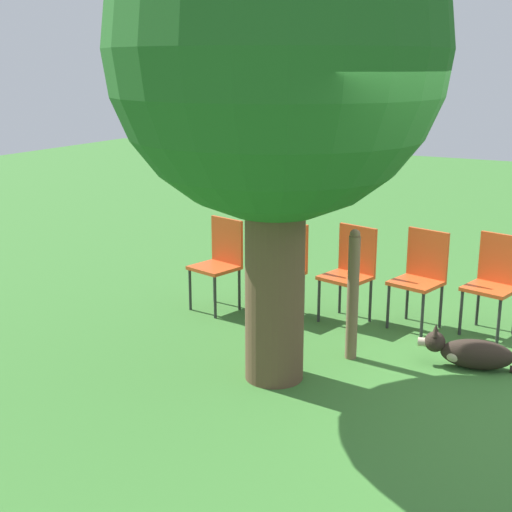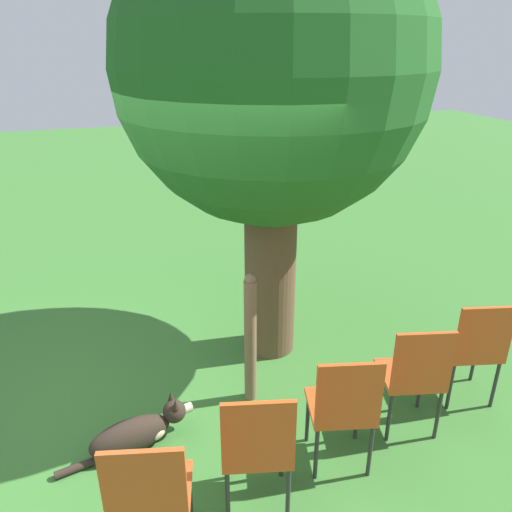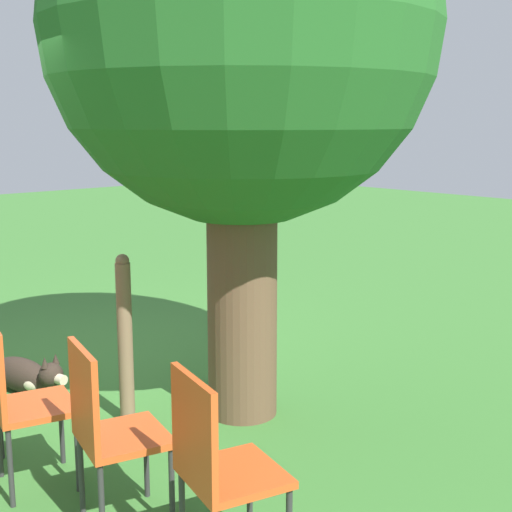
{
  "view_description": "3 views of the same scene",
  "coord_description": "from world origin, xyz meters",
  "px_view_note": "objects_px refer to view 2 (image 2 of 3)",
  "views": [
    {
      "loc": [
        -5.25,
        -1.23,
        2.54
      ],
      "look_at": [
        -0.45,
        1.35,
        1.07
      ],
      "focal_mm": 50.0,
      "sensor_mm": 36.0,
      "label": 1
    },
    {
      "loc": [
        3.69,
        -0.22,
        2.85
      ],
      "look_at": [
        -0.39,
        1.13,
        0.98
      ],
      "focal_mm": 35.0,
      "sensor_mm": 36.0,
      "label": 2
    },
    {
      "loc": [
        2.85,
        4.85,
        2.05
      ],
      "look_at": [
        -0.4,
        1.3,
        1.14
      ],
      "focal_mm": 50.0,
      "sensor_mm": 36.0,
      "label": 3
    }
  ],
  "objects_px": {
    "oak_tree": "(273,72)",
    "fence_post": "(250,338)",
    "dog": "(138,432)",
    "red_chair_1": "(257,444)",
    "red_chair_0": "(149,493)",
    "red_chair_3": "(415,372)",
    "red_chair_2": "(344,405)",
    "red_chair_4": "(474,345)"
  },
  "relations": [
    {
      "from": "red_chair_0",
      "to": "red_chair_3",
      "type": "xyz_separation_m",
      "value": [
        -0.47,
        2.03,
        0.0
      ]
    },
    {
      "from": "red_chair_1",
      "to": "red_chair_4",
      "type": "xyz_separation_m",
      "value": [
        -0.47,
        2.03,
        0.0
      ]
    },
    {
      "from": "fence_post",
      "to": "red_chair_3",
      "type": "height_order",
      "value": "fence_post"
    },
    {
      "from": "red_chair_1",
      "to": "red_chair_4",
      "type": "height_order",
      "value": "same"
    },
    {
      "from": "oak_tree",
      "to": "fence_post",
      "type": "distance_m",
      "value": 2.17
    },
    {
      "from": "dog",
      "to": "fence_post",
      "type": "relative_size",
      "value": 0.88
    },
    {
      "from": "red_chair_1",
      "to": "red_chair_3",
      "type": "xyz_separation_m",
      "value": [
        -0.31,
        1.35,
        0.0
      ]
    },
    {
      "from": "dog",
      "to": "red_chair_0",
      "type": "xyz_separation_m",
      "value": [
        0.96,
        -0.0,
        0.42
      ]
    },
    {
      "from": "red_chair_2",
      "to": "red_chair_4",
      "type": "distance_m",
      "value": 1.39
    },
    {
      "from": "oak_tree",
      "to": "fence_post",
      "type": "relative_size",
      "value": 3.33
    },
    {
      "from": "oak_tree",
      "to": "red_chair_2",
      "type": "height_order",
      "value": "oak_tree"
    },
    {
      "from": "red_chair_2",
      "to": "red_chair_3",
      "type": "distance_m",
      "value": 0.69
    },
    {
      "from": "dog",
      "to": "red_chair_0",
      "type": "bearing_deg",
      "value": -102.14
    },
    {
      "from": "red_chair_0",
      "to": "red_chair_2",
      "type": "distance_m",
      "value": 1.39
    },
    {
      "from": "dog",
      "to": "red_chair_4",
      "type": "height_order",
      "value": "red_chair_4"
    },
    {
      "from": "oak_tree",
      "to": "red_chair_1",
      "type": "height_order",
      "value": "oak_tree"
    },
    {
      "from": "red_chair_0",
      "to": "red_chair_4",
      "type": "distance_m",
      "value": 2.78
    },
    {
      "from": "red_chair_2",
      "to": "fence_post",
      "type": "bearing_deg",
      "value": 36.14
    },
    {
      "from": "fence_post",
      "to": "red_chair_2",
      "type": "relative_size",
      "value": 1.22
    },
    {
      "from": "dog",
      "to": "red_chair_1",
      "type": "height_order",
      "value": "red_chair_1"
    },
    {
      "from": "red_chair_1",
      "to": "red_chair_2",
      "type": "height_order",
      "value": "same"
    },
    {
      "from": "red_chair_2",
      "to": "red_chair_3",
      "type": "height_order",
      "value": "same"
    },
    {
      "from": "fence_post",
      "to": "red_chair_0",
      "type": "height_order",
      "value": "fence_post"
    },
    {
      "from": "red_chair_4",
      "to": "red_chair_1",
      "type": "bearing_deg",
      "value": 117.31
    },
    {
      "from": "red_chair_0",
      "to": "red_chair_1",
      "type": "xyz_separation_m",
      "value": [
        -0.16,
        0.68,
        0.0
      ]
    },
    {
      "from": "fence_post",
      "to": "red_chair_0",
      "type": "bearing_deg",
      "value": -38.28
    },
    {
      "from": "dog",
      "to": "red_chair_0",
      "type": "relative_size",
      "value": 1.08
    },
    {
      "from": "red_chair_2",
      "to": "red_chair_4",
      "type": "bearing_deg",
      "value": -62.69
    },
    {
      "from": "dog",
      "to": "red_chair_3",
      "type": "height_order",
      "value": "red_chair_3"
    },
    {
      "from": "red_chair_1",
      "to": "red_chair_0",
      "type": "bearing_deg",
      "value": 117.31
    },
    {
      "from": "red_chair_3",
      "to": "red_chair_2",
      "type": "bearing_deg",
      "value": 117.31
    },
    {
      "from": "fence_post",
      "to": "red_chair_4",
      "type": "xyz_separation_m",
      "value": [
        0.61,
        1.73,
        -0.04
      ]
    },
    {
      "from": "red_chair_1",
      "to": "dog",
      "type": "bearing_deg",
      "value": 54.25
    },
    {
      "from": "dog",
      "to": "fence_post",
      "type": "distance_m",
      "value": 1.12
    },
    {
      "from": "red_chair_1",
      "to": "red_chair_2",
      "type": "xyz_separation_m",
      "value": [
        -0.16,
        0.68,
        0.0
      ]
    },
    {
      "from": "dog",
      "to": "red_chair_4",
      "type": "relative_size",
      "value": 1.08
    },
    {
      "from": "red_chair_3",
      "to": "red_chair_4",
      "type": "distance_m",
      "value": 0.69
    },
    {
      "from": "red_chair_3",
      "to": "fence_post",
      "type": "bearing_deg",
      "value": 67.93
    },
    {
      "from": "red_chair_1",
      "to": "oak_tree",
      "type": "bearing_deg",
      "value": -7.87
    },
    {
      "from": "red_chair_1",
      "to": "red_chair_3",
      "type": "distance_m",
      "value": 1.39
    },
    {
      "from": "red_chair_4",
      "to": "dog",
      "type": "bearing_deg",
      "value": 97.2
    },
    {
      "from": "oak_tree",
      "to": "red_chair_4",
      "type": "xyz_separation_m",
      "value": [
        1.31,
        1.31,
        -2.05
      ]
    }
  ]
}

